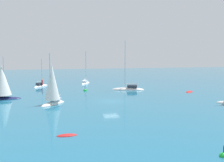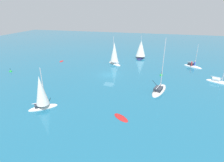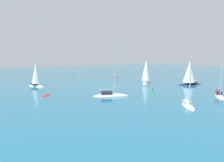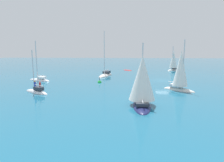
# 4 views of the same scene
# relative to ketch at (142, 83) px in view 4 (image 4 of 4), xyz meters

# --- Properties ---
(ground_plane) EXTENTS (160.00, 160.00, 0.00)m
(ground_plane) POSITION_rel_ketch_xyz_m (-5.83, -18.10, -2.67)
(ground_plane) COLOR #1E607F
(ketch) EXTENTS (3.22, 6.95, 7.77)m
(ketch) POSITION_rel_ketch_xyz_m (0.00, 0.00, 0.00)
(ketch) COLOR #191E4C
(ketch) RESTS_ON ground
(skiff) EXTENTS (3.04, 2.74, 0.34)m
(skiff) POSITION_rel_ketch_xyz_m (0.95, -35.62, -2.67)
(skiff) COLOR #B21E1E
(skiff) RESTS_ON ground
(yacht) EXTENTS (3.77, 7.16, 10.95)m
(yacht) POSITION_rel_ketch_xyz_m (6.41, -24.36, -2.52)
(yacht) COLOR silver
(yacht) RESTS_ON ground
(yacht_1) EXTENTS (4.92, 3.77, 6.92)m
(yacht_1) POSITION_rel_ketch_xyz_m (15.31, -5.82, -2.51)
(yacht_1) COLOR white
(yacht_1) RESTS_ON ground
(yacht_2) EXTENTS (4.93, 4.48, 8.45)m
(yacht_2) POSITION_rel_ketch_xyz_m (-6.74, -8.63, 0.19)
(yacht_2) COLOR silver
(yacht_2) RESTS_ON ground
(sloop) EXTENTS (4.46, 4.04, 7.48)m
(sloop) POSITION_rel_ketch_xyz_m (-12.21, -36.03, -0.18)
(sloop) COLOR silver
(sloop) RESTS_ON ground
(ketch_1) EXTENTS (5.39, 3.38, 8.50)m
(ketch_1) POSITION_rel_ketch_xyz_m (19.27, -16.56, -2.49)
(ketch_1) COLOR white
(ketch_1) RESTS_ON ground
(mooring_buoy) EXTENTS (0.77, 0.77, 1.43)m
(mooring_buoy) POSITION_rel_ketch_xyz_m (6.81, -15.17, -2.66)
(mooring_buoy) COLOR green
(mooring_buoy) RESTS_ON ground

